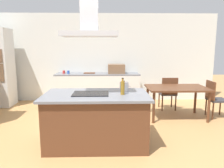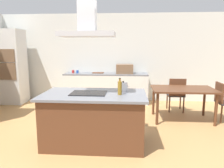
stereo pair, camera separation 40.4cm
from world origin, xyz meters
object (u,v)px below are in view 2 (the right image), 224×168
object	(u,v)px
wall_oven_stack	(12,67)
range_hood	(87,21)
cooktop	(89,93)
olive_oil_bottle	(120,88)
tea_kettle	(123,87)
chair_facing_back_wall	(176,93)
countertop_microwave	(125,69)
cutting_board	(98,73)
coffee_mug_blue	(77,72)
dining_table	(183,92)
chair_at_right_end	(224,99)
coffee_mug_red	(73,72)

from	to	relation	value
wall_oven_stack	range_hood	bearing A→B (deg)	-43.30
cooktop	olive_oil_bottle	size ratio (longest dim) A/B	2.13
tea_kettle	chair_facing_back_wall	size ratio (longest dim) A/B	0.24
countertop_microwave	cutting_board	world-z (taller)	countertop_microwave
coffee_mug_blue	range_hood	distance (m)	3.20
olive_oil_bottle	dining_table	world-z (taller)	olive_oil_bottle
cooktop	range_hood	xyz separation A→B (m)	(-0.00, 0.00, 1.20)
tea_kettle	cutting_board	distance (m)	2.85
cooktop	countertop_microwave	bearing A→B (deg)	78.81
cooktop	dining_table	distance (m)	2.40
cooktop	chair_at_right_end	xyz separation A→B (m)	(2.85, 1.39, -0.40)
tea_kettle	wall_oven_stack	size ratio (longest dim) A/B	0.10
olive_oil_bottle	cutting_board	size ratio (longest dim) A/B	0.83
wall_oven_stack	range_hood	world-z (taller)	range_hood
countertop_microwave	chair_at_right_end	bearing A→B (deg)	-33.13
countertop_microwave	coffee_mug_red	xyz separation A→B (m)	(-1.58, 0.01, -0.09)
countertop_microwave	coffee_mug_red	bearing A→B (deg)	179.48
countertop_microwave	coffee_mug_blue	world-z (taller)	countertop_microwave
countertop_microwave	chair_at_right_end	xyz separation A→B (m)	(2.28, -1.49, -0.53)
coffee_mug_blue	chair_facing_back_wall	bearing A→B (deg)	-15.94
cooktop	tea_kettle	size ratio (longest dim) A/B	2.86
cutting_board	chair_facing_back_wall	xyz separation A→B (m)	(2.18, -0.87, -0.40)
range_hood	dining_table	bearing A→B (deg)	35.68
tea_kettle	cutting_board	size ratio (longest dim) A/B	0.62
cooktop	cutting_board	xyz separation A→B (m)	(-0.24, 2.93, 0.00)
coffee_mug_blue	chair_facing_back_wall	size ratio (longest dim) A/B	0.10
tea_kettle	wall_oven_stack	distance (m)	4.18
cooktop	cutting_board	size ratio (longest dim) A/B	1.76
cooktop	olive_oil_bottle	xyz separation A→B (m)	(0.54, -0.06, 0.11)
cooktop	coffee_mug_red	size ratio (longest dim) A/B	6.67
olive_oil_bottle	coffee_mug_red	world-z (taller)	olive_oil_bottle
chair_at_right_end	chair_facing_back_wall	world-z (taller)	same
cooktop	coffee_mug_blue	bearing A→B (deg)	106.91
dining_table	chair_facing_back_wall	size ratio (longest dim) A/B	1.57
countertop_microwave	wall_oven_stack	size ratio (longest dim) A/B	0.23
coffee_mug_red	chair_facing_back_wall	size ratio (longest dim) A/B	0.10
cooktop	tea_kettle	distance (m)	0.63
countertop_microwave	coffee_mug_blue	distance (m)	1.44
tea_kettle	coffee_mug_red	distance (m)	3.12
range_hood	tea_kettle	bearing A→B (deg)	19.70
tea_kettle	dining_table	world-z (taller)	tea_kettle
cooktop	countertop_microwave	xyz separation A→B (m)	(0.57, 2.88, 0.13)
chair_at_right_end	chair_facing_back_wall	distance (m)	1.13
chair_facing_back_wall	cutting_board	bearing A→B (deg)	158.16
countertop_microwave	range_hood	xyz separation A→B (m)	(-0.57, -2.88, 1.06)
chair_at_right_end	countertop_microwave	bearing A→B (deg)	146.87
coffee_mug_blue	wall_oven_stack	distance (m)	1.96
tea_kettle	dining_table	bearing A→B (deg)	41.17
cutting_board	chair_at_right_end	size ratio (longest dim) A/B	0.38
coffee_mug_blue	cutting_board	xyz separation A→B (m)	(0.62, 0.07, -0.04)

